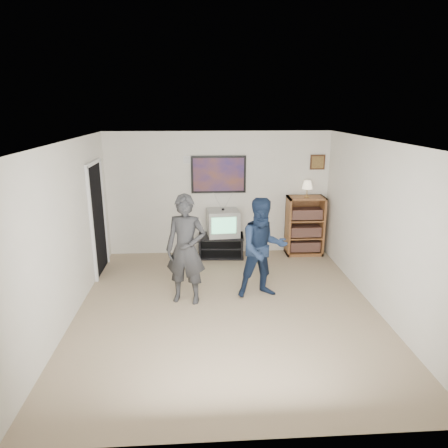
{
  "coord_description": "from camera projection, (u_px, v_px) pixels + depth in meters",
  "views": [
    {
      "loc": [
        -0.39,
        -5.44,
        2.96
      ],
      "look_at": [
        -0.01,
        0.67,
        1.15
      ],
      "focal_mm": 32.0,
      "sensor_mm": 36.0,
      "label": 1
    }
  ],
  "objects": [
    {
      "name": "small_picture",
      "position": [
        318.0,
        162.0,
        8.03
      ],
      "size": [
        0.3,
        0.03,
        0.3
      ],
      "primitive_type": "cube",
      "color": "#3C2513",
      "rests_on": "room_shell"
    },
    {
      "name": "person_tall",
      "position": [
        186.0,
        250.0,
        6.09
      ],
      "size": [
        0.7,
        0.54,
        1.72
      ],
      "primitive_type": "imported",
      "rotation": [
        0.0,
        0.0,
        -0.23
      ],
      "color": "#27282A",
      "rests_on": "room_shell"
    },
    {
      "name": "person_short",
      "position": [
        263.0,
        248.0,
        6.28
      ],
      "size": [
        0.87,
        0.72,
        1.62
      ],
      "primitive_type": "imported",
      "rotation": [
        0.0,
        0.0,
        0.14
      ],
      "color": "#16233D",
      "rests_on": "room_shell"
    },
    {
      "name": "table_lamp",
      "position": [
        307.0,
        189.0,
        7.93
      ],
      "size": [
        0.21,
        0.21,
        0.33
      ],
      "primitive_type": null,
      "color": "#FFEAC1",
      "rests_on": "bookshelf"
    },
    {
      "name": "poster",
      "position": [
        219.0,
        175.0,
        7.97
      ],
      "size": [
        1.1,
        0.03,
        0.75
      ],
      "primitive_type": "cube",
      "color": "black",
      "rests_on": "room_shell"
    },
    {
      "name": "doorway",
      "position": [
        97.0,
        220.0,
        7.18
      ],
      "size": [
        0.03,
        0.85,
        2.0
      ],
      "primitive_type": "cube",
      "color": "black",
      "rests_on": "room_shell"
    },
    {
      "name": "controller_right",
      "position": [
        258.0,
        231.0,
        6.4
      ],
      "size": [
        0.06,
        0.12,
        0.03
      ],
      "primitive_type": "cube",
      "rotation": [
        0.0,
        0.0,
        -0.29
      ],
      "color": "white",
      "rests_on": "person_short"
    },
    {
      "name": "bookshelf",
      "position": [
        305.0,
        226.0,
        8.19
      ],
      "size": [
        0.74,
        0.42,
        1.22
      ],
      "primitive_type": null,
      "color": "brown",
      "rests_on": "room_shell"
    },
    {
      "name": "air_vent",
      "position": [
        191.0,
        160.0,
        7.86
      ],
      "size": [
        0.28,
        0.02,
        0.14
      ],
      "primitive_type": "cube",
      "color": "white",
      "rests_on": "room_shell"
    },
    {
      "name": "crt_television",
      "position": [
        223.0,
        223.0,
        8.01
      ],
      "size": [
        0.66,
        0.57,
        0.52
      ],
      "primitive_type": null,
      "rotation": [
        0.0,
        0.0,
        0.09
      ],
      "color": "#9C9D98",
      "rests_on": "media_stand"
    },
    {
      "name": "room_shell",
      "position": [
        226.0,
        224.0,
        6.05
      ],
      "size": [
        4.51,
        5.0,
        2.51
      ],
      "color": "brown",
      "rests_on": "ground"
    },
    {
      "name": "media_stand",
      "position": [
        221.0,
        246.0,
        8.14
      ],
      "size": [
        0.94,
        0.56,
        0.45
      ],
      "rotation": [
        0.0,
        0.0,
        -0.06
      ],
      "color": "black",
      "rests_on": "room_shell"
    },
    {
      "name": "controller_left",
      "position": [
        187.0,
        220.0,
        6.21
      ],
      "size": [
        0.08,
        0.13,
        0.04
      ],
      "primitive_type": "cube",
      "rotation": [
        0.0,
        0.0,
        -0.39
      ],
      "color": "white",
      "rests_on": "person_tall"
    }
  ]
}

